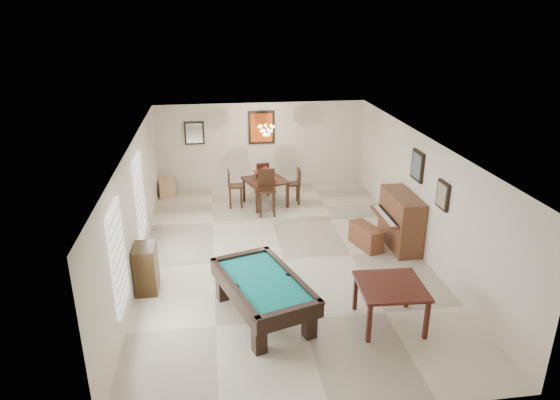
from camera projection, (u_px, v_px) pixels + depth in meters
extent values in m
cube|color=beige|center=(284.00, 260.00, 10.79)|extent=(6.00, 9.00, 0.02)
cube|color=silver|center=(262.00, 148.00, 14.48)|extent=(6.00, 0.04, 2.60)
cube|color=silver|center=(337.00, 335.00, 6.16)|extent=(6.00, 0.04, 2.60)
cube|color=silver|center=(135.00, 211.00, 9.93)|extent=(0.04, 9.00, 2.60)
cube|color=silver|center=(422.00, 197.00, 10.70)|extent=(0.04, 9.00, 2.60)
cube|color=white|center=(284.00, 142.00, 9.85)|extent=(6.00, 9.00, 0.04)
cube|color=beige|center=(267.00, 203.00, 13.77)|extent=(6.00, 2.50, 0.12)
cube|color=white|center=(118.00, 258.00, 7.87)|extent=(0.06, 1.00, 1.70)
cube|color=white|center=(140.00, 196.00, 10.45)|extent=(0.06, 1.00, 1.70)
cube|color=brown|center=(366.00, 236.00, 11.27)|extent=(0.60, 0.98, 0.51)
cube|color=black|center=(146.00, 268.00, 9.46)|extent=(0.41, 0.62, 0.93)
cube|color=tan|center=(168.00, 188.00, 14.04)|extent=(0.46, 0.56, 0.48)
cube|color=#D84C14|center=(261.00, 127.00, 14.22)|extent=(0.75, 0.06, 0.95)
cube|color=white|center=(194.00, 133.00, 14.02)|extent=(0.55, 0.06, 0.65)
cube|color=slate|center=(418.00, 166.00, 10.76)|extent=(0.06, 0.55, 0.65)
cube|color=gray|center=(443.00, 195.00, 9.63)|extent=(0.06, 0.45, 0.55)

